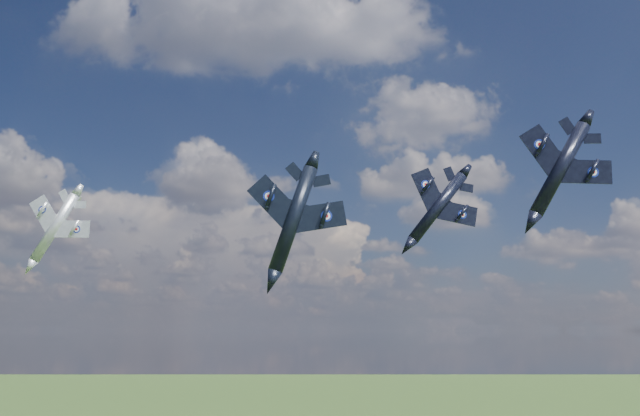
# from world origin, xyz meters

# --- Properties ---
(jet_lead_navy) EXTENTS (13.97, 17.66, 6.93)m
(jet_lead_navy) POSITION_xyz_m (1.29, 3.82, 80.40)
(jet_lead_navy) COLOR black
(jet_right_navy) EXTENTS (10.19, 13.76, 7.27)m
(jet_right_navy) POSITION_xyz_m (26.59, -5.66, 83.15)
(jet_right_navy) COLOR black
(jet_high_navy) EXTENTS (13.53, 17.51, 9.66)m
(jet_high_navy) POSITION_xyz_m (19.29, 20.04, 84.72)
(jet_high_navy) COLOR black
(jet_left_silver) EXTENTS (10.00, 13.72, 7.23)m
(jet_left_silver) POSITION_xyz_m (-31.30, 17.70, 81.93)
(jet_left_silver) COLOR #A9ADB4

